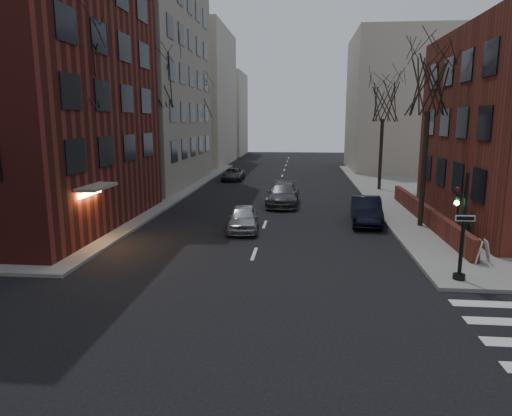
{
  "coord_description": "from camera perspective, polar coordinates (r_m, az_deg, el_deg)",
  "views": [
    {
      "loc": [
        2.06,
        -7.88,
        5.98
      ],
      "look_at": [
        0.02,
        12.68,
        2.0
      ],
      "focal_mm": 32.0,
      "sensor_mm": 36.0,
      "label": 1
    }
  ],
  "objects": [
    {
      "name": "low_wall_right",
      "position": [
        28.35,
        20.36,
        -0.63
      ],
      "size": [
        0.35,
        16.0,
        1.0
      ],
      "primitive_type": "cube",
      "color": "maroon",
      "rests_on": "sidewalk_far_right"
    },
    {
      "name": "parked_sedan",
      "position": [
        27.47,
        13.59,
        -0.31
      ],
      "size": [
        1.98,
        4.86,
        1.57
      ],
      "primitive_type": "imported",
      "rotation": [
        0.0,
        0.0,
        -0.07
      ],
      "color": "black",
      "rests_on": "ground"
    },
    {
      "name": "tree_right_b",
      "position": [
        40.48,
        15.65,
        12.78
      ],
      "size": [
        3.74,
        3.74,
        9.18
      ],
      "color": "#2D231C",
      "rests_on": "sidewalk_far_right"
    },
    {
      "name": "building_distant_ra",
      "position": [
        59.35,
        18.71,
        12.29
      ],
      "size": [
        14.0,
        14.0,
        16.0
      ],
      "primitive_type": "cube",
      "color": "#B8AD9C",
      "rests_on": "ground"
    },
    {
      "name": "tree_left_c",
      "position": [
        49.14,
        -7.29,
        13.2
      ],
      "size": [
        3.96,
        3.96,
        9.72
      ],
      "color": "#2D231C",
      "rests_on": "sidewalk_far_left"
    },
    {
      "name": "car_lane_far",
      "position": [
        46.44,
        -2.88,
        4.25
      ],
      "size": [
        2.1,
        4.42,
        1.22
      ],
      "primitive_type": "imported",
      "rotation": [
        0.0,
        0.0,
        0.02
      ],
      "color": "#3E3D42",
      "rests_on": "ground"
    },
    {
      "name": "building_left_tan",
      "position": [
        46.71,
        -19.77,
        20.18
      ],
      "size": [
        18.0,
        18.0,
        28.0
      ],
      "primitive_type": "cube",
      "color": "gray",
      "rests_on": "ground"
    },
    {
      "name": "car_lane_silver",
      "position": [
        25.11,
        -1.63,
        -1.27
      ],
      "size": [
        1.93,
        4.15,
        1.38
      ],
      "primitive_type": "imported",
      "rotation": [
        0.0,
        0.0,
        0.08
      ],
      "color": "#A6A7AC",
      "rests_on": "ground"
    },
    {
      "name": "tree_right_a",
      "position": [
        26.82,
        20.91,
        14.59
      ],
      "size": [
        3.96,
        3.96,
        9.72
      ],
      "color": "#2D231C",
      "rests_on": "sidewalk_far_right"
    },
    {
      "name": "traffic_signal",
      "position": [
        18.33,
        24.25,
        -2.91
      ],
      "size": [
        0.76,
        0.44,
        4.0
      ],
      "color": "black",
      "rests_on": "sidewalk_far_right"
    },
    {
      "name": "streetlamp_near",
      "position": [
        31.64,
        -13.37,
        7.45
      ],
      "size": [
        0.36,
        0.36,
        6.28
      ],
      "color": "black",
      "rests_on": "sidewalk_far_left"
    },
    {
      "name": "building_distant_la",
      "position": [
        65.22,
        -9.77,
        13.4
      ],
      "size": [
        14.0,
        16.0,
        18.0
      ],
      "primitive_type": "cube",
      "color": "#B8AD9C",
      "rests_on": "ground"
    },
    {
      "name": "streetlamp_far",
      "position": [
        50.96,
        -6.02,
        8.88
      ],
      "size": [
        0.36,
        0.36,
        6.28
      ],
      "color": "black",
      "rests_on": "sidewalk_far_left"
    },
    {
      "name": "evergreen_shrub",
      "position": [
        24.86,
        24.39,
        -1.51
      ],
      "size": [
        1.36,
        1.36,
        1.81
      ],
      "primitive_type": "cone",
      "rotation": [
        0.0,
        0.0,
        0.3
      ],
      "color": "#16331B",
      "rests_on": "sidewalk_far_right"
    },
    {
      "name": "tree_left_a",
      "position": [
        24.55,
        -21.48,
        16.0
      ],
      "size": [
        4.18,
        4.18,
        10.26
      ],
      "color": "#2D231C",
      "rests_on": "sidewalk_far_left"
    },
    {
      "name": "car_lane_gray",
      "position": [
        32.58,
        3.39,
        1.69
      ],
      "size": [
        2.32,
        5.4,
        1.55
      ],
      "primitive_type": "imported",
      "rotation": [
        0.0,
        0.0,
        -0.03
      ],
      "color": "#46464B",
      "rests_on": "ground"
    },
    {
      "name": "tree_left_b",
      "position": [
        35.7,
        -12.51,
        15.36
      ],
      "size": [
        4.4,
        4.4,
        10.8
      ],
      "color": "#2D231C",
      "rests_on": "sidewalk_far_left"
    },
    {
      "name": "sandwich_board",
      "position": [
        21.15,
        26.45,
        -4.88
      ],
      "size": [
        0.51,
        0.66,
        0.99
      ],
      "primitive_type": "cube",
      "rotation": [
        0.0,
        0.0,
        -0.12
      ],
      "color": "white",
      "rests_on": "sidewalk_far_right"
    },
    {
      "name": "building_distant_lb",
      "position": [
        81.3,
        -5.11,
        11.58
      ],
      "size": [
        10.0,
        12.0,
        14.0
      ],
      "primitive_type": "cube",
      "color": "#B8AD9C",
      "rests_on": "ground"
    }
  ]
}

